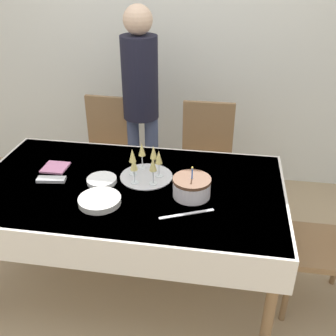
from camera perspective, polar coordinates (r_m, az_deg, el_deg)
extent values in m
plane|color=tan|center=(2.80, -4.94, -15.70)|extent=(12.00, 12.00, 0.00)
cube|color=silver|center=(3.56, 0.30, 19.12)|extent=(8.00, 0.05, 2.70)
cube|color=silver|center=(2.34, -5.70, -2.73)|extent=(1.79, 1.00, 0.03)
cube|color=silver|center=(2.39, -5.59, -4.56)|extent=(1.82, 1.03, 0.21)
cylinder|color=olive|center=(2.20, 14.57, -19.09)|extent=(0.06, 0.06, 0.72)
cylinder|color=olive|center=(3.17, -18.17, -2.95)|extent=(0.06, 0.06, 0.72)
cylinder|color=olive|center=(2.86, 13.49, -5.90)|extent=(0.06, 0.06, 0.72)
cube|color=olive|center=(3.22, -9.10, 0.28)|extent=(0.44, 0.44, 0.04)
cube|color=olive|center=(3.26, -8.30, 6.04)|extent=(0.40, 0.06, 0.50)
cylinder|color=olive|center=(3.14, -6.84, -5.26)|extent=(0.04, 0.04, 0.42)
cylinder|color=olive|center=(3.26, -12.86, -4.40)|extent=(0.04, 0.04, 0.42)
cylinder|color=olive|center=(3.42, -4.94, -1.95)|extent=(0.04, 0.04, 0.42)
cylinder|color=olive|center=(3.54, -10.53, -1.28)|extent=(0.04, 0.04, 0.42)
cube|color=olive|center=(3.08, 5.36, -0.88)|extent=(0.43, 0.43, 0.04)
cube|color=olive|center=(3.13, 5.81, 5.16)|extent=(0.40, 0.04, 0.50)
cylinder|color=olive|center=(3.05, 8.34, -6.52)|extent=(0.04, 0.04, 0.42)
cylinder|color=olive|center=(3.06, 1.57, -6.02)|extent=(0.04, 0.04, 0.42)
cylinder|color=olive|center=(3.35, 8.45, -2.95)|extent=(0.04, 0.04, 0.42)
cylinder|color=olive|center=(3.36, 2.31, -2.51)|extent=(0.04, 0.04, 0.42)
cube|color=olive|center=(2.52, 21.27, -10.66)|extent=(0.42, 0.42, 0.04)
cylinder|color=olive|center=(2.51, 16.80, -17.13)|extent=(0.04, 0.04, 0.42)
cylinder|color=olive|center=(2.77, 16.10, -11.78)|extent=(0.04, 0.04, 0.42)
cylinder|color=white|center=(2.20, 3.45, -2.99)|extent=(0.21, 0.21, 0.09)
cylinder|color=brown|center=(2.17, 3.49, -1.73)|extent=(0.21, 0.21, 0.02)
cylinder|color=#3F72D8|center=(2.15, 3.52, -0.83)|extent=(0.01, 0.01, 0.06)
sphere|color=#F9CC4C|center=(2.13, 3.55, 0.05)|extent=(0.01, 0.01, 0.01)
cylinder|color=silver|center=(2.40, -3.15, -1.22)|extent=(0.32, 0.32, 0.01)
cylinder|color=silver|center=(2.39, -1.31, -1.13)|extent=(0.05, 0.05, 0.00)
cylinder|color=silver|center=(2.37, -1.33, -0.20)|extent=(0.01, 0.01, 0.08)
cone|color=#E0CC72|center=(2.33, -1.35, 1.62)|extent=(0.04, 0.04, 0.08)
cylinder|color=silver|center=(2.45, -2.06, -0.37)|extent=(0.05, 0.05, 0.00)
cylinder|color=silver|center=(2.43, -2.08, 0.54)|extent=(0.01, 0.01, 0.08)
cone|color=#E0CC72|center=(2.39, -2.11, 2.33)|extent=(0.04, 0.04, 0.08)
cylinder|color=silver|center=(2.49, -3.72, 0.08)|extent=(0.05, 0.05, 0.00)
cylinder|color=silver|center=(2.47, -3.76, 0.98)|extent=(0.01, 0.01, 0.08)
cone|color=#E0CC72|center=(2.43, -3.82, 2.75)|extent=(0.04, 0.04, 0.08)
cylinder|color=silver|center=(2.42, -4.97, -0.87)|extent=(0.05, 0.05, 0.00)
cylinder|color=silver|center=(2.40, -5.01, 0.05)|extent=(0.01, 0.01, 0.08)
cone|color=#E0CC72|center=(2.36, -5.10, 1.85)|extent=(0.04, 0.04, 0.08)
cylinder|color=silver|center=(2.33, -4.85, -2.09)|extent=(0.05, 0.05, 0.00)
cylinder|color=silver|center=(2.31, -4.90, -1.15)|extent=(0.01, 0.01, 0.08)
cone|color=#E0CC72|center=(2.27, -4.99, 0.70)|extent=(0.04, 0.04, 0.08)
cylinder|color=silver|center=(2.32, -2.15, -2.22)|extent=(0.05, 0.05, 0.00)
cylinder|color=silver|center=(2.30, -2.17, -1.27)|extent=(0.01, 0.01, 0.08)
cone|color=#E0CC72|center=(2.25, -2.21, 0.59)|extent=(0.04, 0.04, 0.08)
cylinder|color=silver|center=(2.19, -9.86, -4.97)|extent=(0.23, 0.23, 0.01)
cylinder|color=silver|center=(2.18, -9.88, -4.82)|extent=(0.23, 0.23, 0.01)
cylinder|color=silver|center=(2.18, -9.89, -4.67)|extent=(0.23, 0.23, 0.01)
cylinder|color=silver|center=(2.18, -9.91, -4.51)|extent=(0.23, 0.23, 0.01)
cylinder|color=silver|center=(2.17, -9.92, -4.36)|extent=(0.23, 0.23, 0.01)
cylinder|color=white|center=(2.37, -9.56, -1.97)|extent=(0.18, 0.18, 0.01)
cylinder|color=white|center=(2.37, -9.57, -1.82)|extent=(0.18, 0.18, 0.01)
cylinder|color=white|center=(2.37, -9.59, -1.68)|extent=(0.18, 0.18, 0.01)
cylinder|color=white|center=(2.36, -9.60, -1.53)|extent=(0.18, 0.18, 0.01)
cube|color=silver|center=(2.07, 2.73, -6.68)|extent=(0.28, 0.14, 0.00)
cube|color=silver|center=(2.45, -16.58, -1.60)|extent=(0.18, 0.08, 0.02)
cube|color=pink|center=(2.59, -16.03, 0.08)|extent=(0.15, 0.15, 0.01)
cylinder|color=#3F4C72|center=(3.37, -5.00, 1.19)|extent=(0.11, 0.11, 0.80)
cylinder|color=#3F4C72|center=(3.33, -2.33, 0.98)|extent=(0.11, 0.11, 0.80)
cylinder|color=black|center=(3.08, -4.10, 12.88)|extent=(0.28, 0.28, 0.63)
sphere|color=#D8B293|center=(2.99, -4.40, 20.68)|extent=(0.22, 0.22, 0.22)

